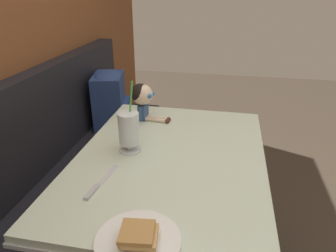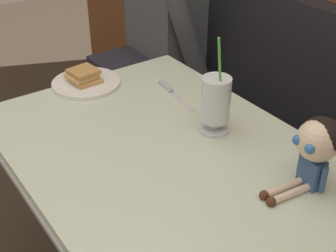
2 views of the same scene
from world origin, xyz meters
The scene contains 7 objects.
booth_bench centered at (0.00, 0.81, 0.33)m, with size 2.60×0.48×1.00m.
diner_table centered at (0.00, 0.18, 0.54)m, with size 1.11×0.81×0.74m.
toast_plate centered at (-0.50, 0.18, 0.76)m, with size 0.25×0.25×0.06m.
milkshake_glass centered at (0.01, 0.36, 0.84)m, with size 0.10×0.10×0.32m.
butter_knife centered at (-0.28, 0.40, 0.74)m, with size 0.24×0.05×0.01m.
seated_doll centered at (0.36, 0.40, 0.87)m, with size 0.12×0.22×0.20m.
backpack centered at (0.85, 0.78, 0.66)m, with size 0.34×0.30×0.41m.
Camera 1 is at (-1.14, -0.04, 1.43)m, focal length 33.24 mm.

